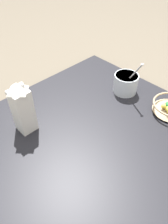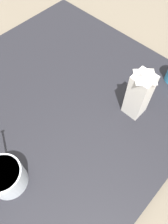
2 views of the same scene
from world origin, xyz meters
name	(u,v)px [view 2 (image 2 of 2)]	position (x,y,z in m)	size (l,w,h in m)	color
ground_plane	(60,103)	(0.00, 0.00, 0.00)	(6.00, 6.00, 0.00)	#665B4C
countertop	(60,100)	(0.00, 0.00, 0.02)	(1.12, 1.12, 0.04)	black
milk_carton	(140,92)	(0.29, 0.18, 0.17)	(0.08, 0.08, 0.26)	silver
yogurt_tub	(5,176)	(0.15, -0.38, 0.10)	(0.17, 0.13, 0.23)	silver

